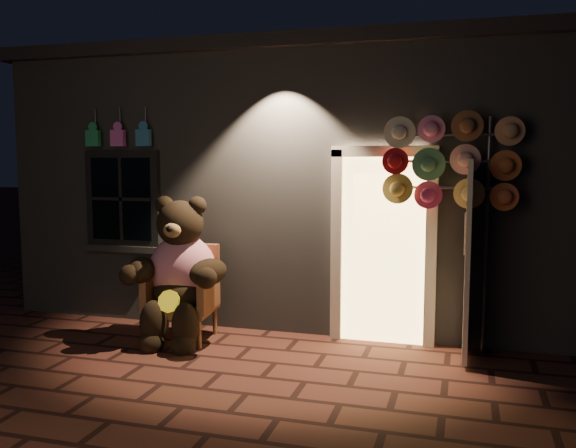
% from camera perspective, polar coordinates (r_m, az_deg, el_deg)
% --- Properties ---
extents(ground, '(60.00, 60.00, 0.00)m').
position_cam_1_polar(ground, '(6.07, -6.31, -13.68)').
color(ground, '#4C241D').
rests_on(ground, ground).
extents(shop_building, '(7.30, 5.95, 3.51)m').
position_cam_1_polar(shop_building, '(9.51, 2.85, 4.26)').
color(shop_building, slate).
rests_on(shop_building, ground).
extents(wicker_armchair, '(0.79, 0.72, 1.06)m').
position_cam_1_polar(wicker_armchair, '(7.10, -9.68, -6.31)').
color(wicker_armchair, '#9F6B3D').
rests_on(wicker_armchair, ground).
extents(teddy_bear, '(1.23, 1.00, 1.69)m').
position_cam_1_polar(teddy_bear, '(6.93, -10.15, -4.52)').
color(teddy_bear, '#CC1544').
rests_on(teddy_bear, ground).
extents(hat_rack, '(1.42, 0.22, 2.50)m').
position_cam_1_polar(hat_rack, '(6.54, 15.08, 5.45)').
color(hat_rack, '#59595E').
rests_on(hat_rack, ground).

